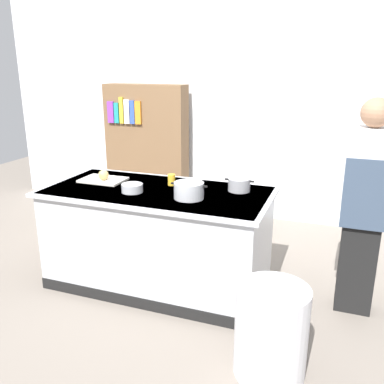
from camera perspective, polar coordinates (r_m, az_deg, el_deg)
name	(u,v)px	position (r m, az deg, el deg)	size (l,w,h in m)	color
ground_plane	(159,282)	(3.96, -4.50, -12.28)	(10.00, 10.00, 0.00)	slate
back_wall	(225,100)	(5.44, 4.55, 12.46)	(6.40, 0.12, 3.00)	silver
counter_island	(158,236)	(3.75, -4.67, -6.08)	(1.98, 0.98, 0.90)	#B7BABF
cutting_board	(103,180)	(3.96, -12.13, 1.65)	(0.40, 0.28, 0.02)	silver
onion	(104,175)	(3.90, -12.08, 2.30)	(0.10, 0.10, 0.10)	tan
stock_pot	(189,190)	(3.35, -0.43, 0.22)	(0.31, 0.24, 0.13)	#B7BABF
sauce_pan	(239,185)	(3.57, 6.51, 1.01)	(0.25, 0.19, 0.11)	#99999E
mixing_bowl	(132,188)	(3.56, -8.24, 0.55)	(0.18, 0.18, 0.07)	#B7BABF
juice_cup	(172,180)	(3.73, -2.83, 1.69)	(0.07, 0.07, 0.10)	yellow
trash_bin	(271,331)	(2.84, 10.82, -18.32)	(0.47, 0.47, 0.61)	silver
person_chef	(365,204)	(3.45, 22.66, -1.55)	(0.38, 0.25, 1.72)	black
bookshelf	(147,149)	(5.60, -6.25, 5.87)	(1.10, 0.31, 1.70)	brown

